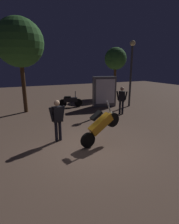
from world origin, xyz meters
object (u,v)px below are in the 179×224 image
(motorcycle_orange_foreground, at_px, (101,125))
(person_bystander_far, at_px, (122,98))
(streetlamp_near, at_px, (131,65))
(person_rider_beside, at_px, (57,117))
(kiosk_billboard, at_px, (104,92))
(motorcycle_black_parked_left, at_px, (70,101))

(motorcycle_orange_foreground, xyz_separation_m, person_bystander_far, (3.05, 3.15, 0.23))
(person_bystander_far, distance_m, streetlamp_near, 2.99)
(person_bystander_far, xyz_separation_m, streetlamp_near, (1.73, 1.55, 1.89))
(person_rider_beside, bearing_deg, motorcycle_orange_foreground, -136.40)
(motorcycle_orange_foreground, bearing_deg, kiosk_billboard, 52.46)
(person_rider_beside, distance_m, person_bystander_far, 4.93)
(motorcycle_orange_foreground, distance_m, person_rider_beside, 1.67)
(streetlamp_near, bearing_deg, person_bystander_far, -138.23)
(motorcycle_orange_foreground, xyz_separation_m, streetlamp_near, (4.78, 4.69, 2.12))
(motorcycle_black_parked_left, xyz_separation_m, person_bystander_far, (2.19, -3.03, 0.53))
(person_bystander_far, height_order, kiosk_billboard, kiosk_billboard)
(person_bystander_far, distance_m, kiosk_billboard, 2.24)
(streetlamp_near, distance_m, kiosk_billboard, 2.56)
(person_rider_beside, bearing_deg, motorcycle_black_parked_left, -34.69)
(motorcycle_black_parked_left, xyz_separation_m, kiosk_billboard, (2.25, -0.79, 0.61))
(person_rider_beside, relative_size, streetlamp_near, 0.37)
(person_bystander_far, relative_size, kiosk_billboard, 0.78)
(motorcycle_black_parked_left, height_order, streetlamp_near, streetlamp_near)
(person_bystander_far, height_order, streetlamp_near, streetlamp_near)
(motorcycle_orange_foreground, relative_size, streetlamp_near, 0.37)
(person_bystander_far, bearing_deg, streetlamp_near, -9.97)
(person_rider_beside, bearing_deg, streetlamp_near, -70.29)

